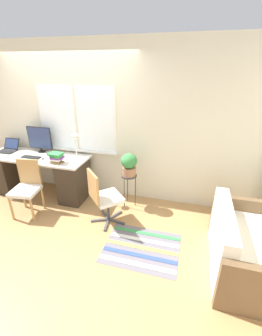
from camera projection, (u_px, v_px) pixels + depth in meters
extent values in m
plane|color=tan|center=(59.00, 207.00, 3.98)|extent=(14.00, 14.00, 0.00)
cube|color=beige|center=(72.00, 122.00, 4.09)|extent=(9.00, 0.06, 2.70)
cube|color=white|center=(58.00, 118.00, 4.10)|extent=(0.72, 0.02, 1.17)
cube|color=white|center=(57.00, 119.00, 4.09)|extent=(0.65, 0.01, 1.10)
cube|color=white|center=(96.00, 121.00, 3.91)|extent=(0.72, 0.02, 1.17)
cube|color=white|center=(96.00, 121.00, 3.90)|extent=(0.65, 0.01, 1.10)
cube|color=white|center=(80.00, 150.00, 4.24)|extent=(1.54, 0.11, 0.04)
cube|color=beige|center=(36.00, 157.00, 4.10)|extent=(1.93, 0.68, 0.03)
cube|color=#33281E|center=(9.00, 171.00, 4.44)|extent=(0.40, 0.60, 0.75)
cube|color=#33281E|center=(74.00, 181.00, 4.09)|extent=(0.40, 0.60, 0.75)
cube|color=black|center=(7.00, 151.00, 4.29)|extent=(0.32, 0.22, 0.02)
cube|color=black|center=(12.00, 144.00, 4.39)|extent=(0.32, 0.11, 0.20)
cube|color=navy|center=(11.00, 143.00, 4.38)|extent=(0.29, 0.09, 0.17)
cylinder|color=black|center=(42.00, 151.00, 4.28)|extent=(0.14, 0.14, 0.02)
cylinder|color=black|center=(41.00, 149.00, 4.27)|extent=(0.04, 0.04, 0.07)
cube|color=black|center=(40.00, 138.00, 4.18)|extent=(0.49, 0.02, 0.41)
cube|color=navy|center=(39.00, 138.00, 4.17)|extent=(0.47, 0.01, 0.39)
cube|color=black|center=(31.00, 157.00, 4.01)|extent=(0.34, 0.12, 0.02)
ellipsoid|color=slate|center=(43.00, 158.00, 3.94)|extent=(0.04, 0.06, 0.03)
cylinder|color=white|center=(77.00, 159.00, 3.94)|extent=(0.14, 0.14, 0.01)
cylinder|color=white|center=(76.00, 148.00, 3.85)|extent=(0.02, 0.02, 0.39)
ellipsoid|color=white|center=(75.00, 136.00, 3.76)|extent=(0.14, 0.14, 0.09)
cube|color=olive|center=(57.00, 162.00, 3.79)|extent=(0.22, 0.19, 0.02)
cube|color=olive|center=(57.00, 160.00, 3.79)|extent=(0.17, 0.18, 0.04)
cube|color=white|center=(57.00, 159.00, 3.77)|extent=(0.17, 0.16, 0.02)
cube|color=purple|center=(57.00, 158.00, 3.76)|extent=(0.23, 0.17, 0.03)
cube|color=green|center=(56.00, 156.00, 3.76)|extent=(0.21, 0.17, 0.04)
cube|color=green|center=(55.00, 154.00, 3.74)|extent=(0.23, 0.19, 0.03)
cylinder|color=#B2844C|center=(11.00, 208.00, 3.56)|extent=(0.04, 0.04, 0.44)
cylinder|color=#B2844C|center=(32.00, 210.00, 3.52)|extent=(0.04, 0.04, 0.44)
cylinder|color=#B2844C|center=(24.00, 196.00, 3.88)|extent=(0.04, 0.04, 0.44)
cylinder|color=#B2844C|center=(43.00, 198.00, 3.84)|extent=(0.04, 0.04, 0.44)
cube|color=silver|center=(25.00, 191.00, 3.61)|extent=(0.46, 0.44, 0.06)
cube|color=#B2844C|center=(29.00, 172.00, 3.70)|extent=(0.37, 0.09, 0.44)
cube|color=#47474C|center=(105.00, 214.00, 3.75)|extent=(0.23, 0.23, 0.03)
cube|color=#47474C|center=(100.00, 220.00, 3.61)|extent=(0.27, 0.16, 0.03)
cube|color=#47474C|center=(107.00, 225.00, 3.50)|extent=(0.08, 0.29, 0.03)
cube|color=#47474C|center=(117.00, 222.00, 3.58)|extent=(0.29, 0.08, 0.03)
cube|color=#47474C|center=(115.00, 215.00, 3.73)|extent=(0.17, 0.27, 0.03)
cylinder|color=#333338|center=(108.00, 209.00, 3.55)|extent=(0.04, 0.04, 0.36)
cube|color=silver|center=(108.00, 198.00, 3.46)|extent=(0.58, 0.59, 0.06)
cube|color=#B2844C|center=(93.00, 187.00, 3.26)|extent=(0.30, 0.31, 0.45)
cube|color=white|center=(244.00, 253.00, 2.70)|extent=(0.73, 1.13, 0.45)
cube|color=white|center=(225.00, 223.00, 2.61)|extent=(0.16, 1.13, 0.33)
cube|color=brown|center=(257.00, 293.00, 2.12)|extent=(0.73, 0.09, 0.63)
cube|color=brown|center=(238.00, 217.00, 3.20)|extent=(0.73, 0.09, 0.63)
cylinder|color=#333338|center=(129.00, 176.00, 3.82)|extent=(0.27, 0.27, 0.02)
cylinder|color=#333338|center=(135.00, 191.00, 3.91)|extent=(0.01, 0.01, 0.57)
cylinder|color=#333338|center=(128.00, 187.00, 4.04)|extent=(0.01, 0.01, 0.57)
cylinder|color=#333338|center=(124.00, 193.00, 3.86)|extent=(0.01, 0.01, 0.57)
cylinder|color=#9E6B4C|center=(129.00, 171.00, 3.78)|extent=(0.23, 0.23, 0.15)
ellipsoid|color=#388442|center=(129.00, 161.00, 3.70)|extent=(0.27, 0.27, 0.25)
cube|color=slate|center=(142.00, 248.00, 3.08)|extent=(1.02, 0.81, 0.01)
cube|color=white|center=(136.00, 264.00, 2.82)|extent=(1.00, 0.06, 0.00)
cube|color=#334C99|center=(139.00, 255.00, 2.95)|extent=(1.00, 0.06, 0.00)
cube|color=#DBCC4C|center=(142.00, 247.00, 3.08)|extent=(1.00, 0.06, 0.00)
cube|color=white|center=(144.00, 240.00, 3.21)|extent=(1.00, 0.06, 0.00)
cube|color=#388E4C|center=(146.00, 233.00, 3.34)|extent=(1.00, 0.06, 0.00)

